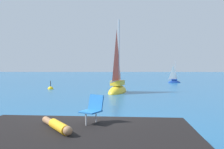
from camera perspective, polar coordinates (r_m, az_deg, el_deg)
The scene contains 9 objects.
ground_plane at distance 9.20m, azimuth -7.20°, elevation -12.93°, with size 160.00×160.00×0.00m, color #236093.
shore_ledge at distance 6.43m, azimuth -7.68°, elevation -16.17°, with size 5.91×3.24×0.75m, color black.
boulder_seaward at distance 7.92m, azimuth 12.20°, elevation -15.48°, with size 1.20×0.96×0.66m, color black.
boulder_inland at distance 8.68m, azimuth -20.48°, elevation -13.99°, with size 1.06×0.85×0.58m, color black.
sailboat_near at distance 21.11m, azimuth 1.33°, elevation -3.29°, with size 2.32×3.96×7.14m.
sailboat_far at distance 34.39m, azimuth 14.63°, elevation -1.60°, with size 1.81×0.63×3.34m.
person_sunbather at distance 6.36m, azimuth -12.98°, elevation -11.83°, with size 1.11×1.53×0.25m.
beach_chair at distance 6.88m, azimuth -4.58°, elevation -7.93°, with size 0.72×0.76×0.80m.
marker_buoy at distance 24.93m, azimuth -14.50°, elevation -3.40°, with size 0.56×0.56×1.13m.
Camera 1 is at (1.21, -8.80, 2.39)m, focal length 38.18 mm.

